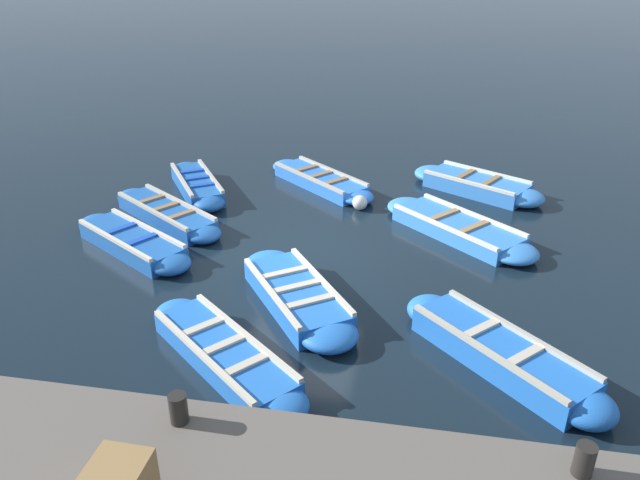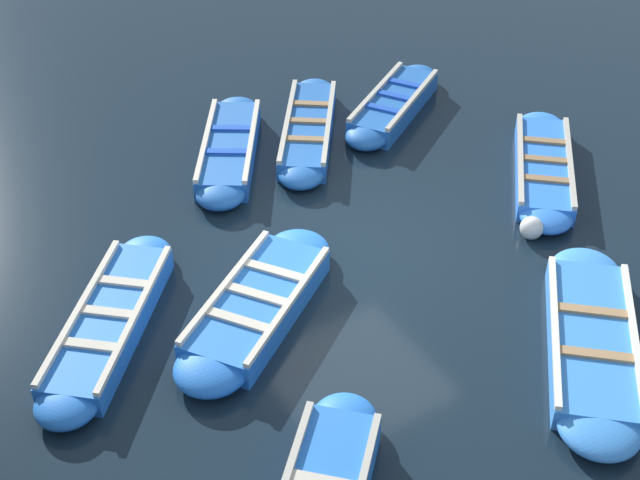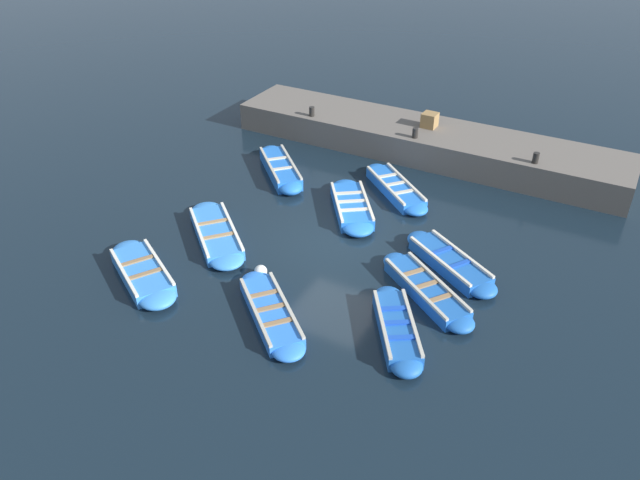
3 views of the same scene
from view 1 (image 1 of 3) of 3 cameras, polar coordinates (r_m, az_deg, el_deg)
The scene contains 13 objects.
ground_plane at distance 12.32m, azimuth -2.21°, elevation -1.23°, with size 120.00×120.00×0.00m, color black.
boat_near_quay at distance 15.47m, azimuth -11.19°, elevation 4.95°, with size 3.04×2.32×0.41m.
boat_stern_in at distance 10.59m, azimuth -2.16°, elevation -5.11°, with size 3.33×2.74×0.41m.
boat_inner_gap at distance 13.32m, azimuth 12.46°, elevation 1.09°, with size 3.21×3.46×0.37m.
boat_far_corner at distance 15.55m, azimuth 0.04°, elevation 5.47°, with size 2.89×3.17×0.36m.
boat_bow_out at distance 12.92m, azimuth -16.83°, elevation -0.18°, with size 2.46×3.26×0.40m.
boat_centre at distance 9.58m, azimuth 16.16°, elevation -9.92°, with size 3.09×3.13×0.46m.
boat_drifting at distance 9.36m, azimuth -8.77°, elevation -10.29°, with size 2.92×3.22×0.39m.
boat_broadside at distance 14.04m, azimuth -13.87°, elevation 2.34°, with size 2.63×3.30×0.39m.
boat_tucked at distance 15.65m, azimuth 14.12°, elevation 4.90°, with size 2.51×3.38×0.42m.
bollard_north at distance 6.81m, azimuth 23.02°, elevation -18.02°, with size 0.20×0.20×0.35m, color black.
bollard_mid_north at distance 7.01m, azimuth -12.82°, elevation -14.79°, with size 0.20×0.20×0.35m, color black.
buoy_orange_near at distance 14.22m, azimuth 3.67°, elevation 3.43°, with size 0.34×0.34×0.34m, color silver.
Camera 1 is at (-10.65, -2.38, 5.72)m, focal length 35.00 mm.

